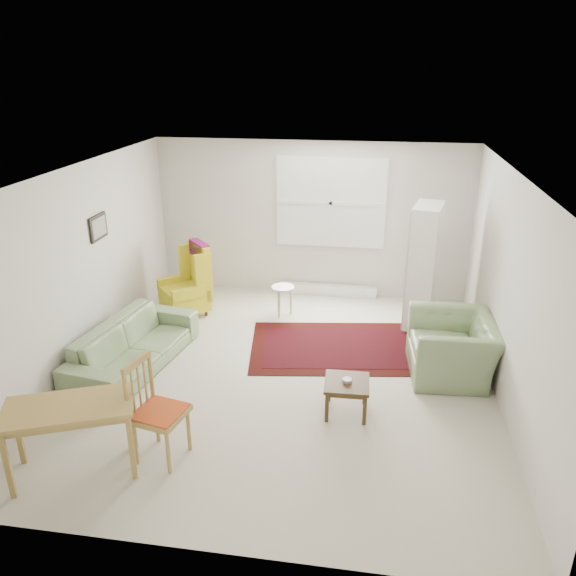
# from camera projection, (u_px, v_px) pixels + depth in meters

# --- Properties ---
(room) EXTENTS (5.04, 5.54, 2.51)m
(room) POSITION_uv_depth(u_px,v_px,m) (288.00, 275.00, 6.66)
(room) COLOR beige
(room) RESTS_ON ground
(rug) EXTENTS (2.58, 1.85, 0.02)m
(rug) POSITION_uv_depth(u_px,v_px,m) (339.00, 347.00, 7.62)
(rug) COLOR black
(rug) RESTS_ON ground
(sofa) EXTENTS (1.11, 2.12, 0.81)m
(sofa) POSITION_uv_depth(u_px,v_px,m) (133.00, 337.00, 7.01)
(sofa) COLOR #6F885A
(sofa) RESTS_ON ground
(armchair) EXTENTS (1.05, 1.18, 0.88)m
(armchair) POSITION_uv_depth(u_px,v_px,m) (453.00, 342.00, 6.83)
(armchair) COLOR #6F885A
(armchair) RESTS_ON ground
(wingback_chair) EXTENTS (0.93, 0.93, 1.11)m
(wingback_chair) POSITION_uv_depth(u_px,v_px,m) (183.00, 280.00, 8.44)
(wingback_chair) COLOR yellow
(wingback_chair) RESTS_ON ground
(coffee_table) EXTENTS (0.49, 0.49, 0.39)m
(coffee_table) POSITION_uv_depth(u_px,v_px,m) (346.00, 397.00, 6.14)
(coffee_table) COLOR #3D2A12
(coffee_table) RESTS_ON ground
(stool) EXTENTS (0.41, 0.41, 0.46)m
(stool) POSITION_uv_depth(u_px,v_px,m) (283.00, 300.00, 8.54)
(stool) COLOR white
(stool) RESTS_ON ground
(cabinet) EXTENTS (0.51, 0.78, 1.79)m
(cabinet) POSITION_uv_depth(u_px,v_px,m) (423.00, 267.00, 7.98)
(cabinet) COLOR white
(cabinet) RESTS_ON ground
(desk) EXTENTS (1.27, 0.97, 0.72)m
(desk) POSITION_uv_depth(u_px,v_px,m) (73.00, 438.00, 5.20)
(desk) COLOR #A28541
(desk) RESTS_ON ground
(desk_chair) EXTENTS (0.54, 0.54, 1.04)m
(desk_chair) POSITION_uv_depth(u_px,v_px,m) (160.00, 411.00, 5.32)
(desk_chair) COLOR #A28541
(desk_chair) RESTS_ON ground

